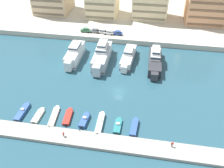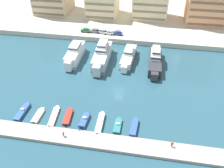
{
  "view_description": "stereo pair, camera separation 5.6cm",
  "coord_description": "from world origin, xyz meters",
  "px_view_note": "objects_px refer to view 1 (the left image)",
  "views": [
    {
      "loc": [
        8.18,
        -60.57,
        48.8
      ],
      "look_at": [
        -2.23,
        0.05,
        2.5
      ],
      "focal_mm": 40.0,
      "sensor_mm": 36.0,
      "label": 1
    },
    {
      "loc": [
        8.23,
        -60.56,
        48.8
      ],
      "look_at": [
        -2.23,
        0.05,
        2.5
      ],
      "focal_mm": 40.0,
      "sensor_mm": 36.0,
      "label": 2
    }
  ],
  "objects_px": {
    "yacht_white_far_left": "(75,54)",
    "motorboat_white_center_right": "(100,123)",
    "pedestrian_near_edge": "(63,134)",
    "pedestrian_mid_deck": "(172,144)",
    "yacht_silver_left": "(102,55)",
    "car_white_center_left": "(109,32)",
    "motorboat_cream_left": "(38,116)",
    "yacht_white_mid_left": "(128,56)",
    "yacht_charcoal_center_left": "(155,60)",
    "car_silver_mid_left": "(102,31)",
    "car_blue_center": "(118,33)",
    "motorboat_blue_center": "(85,120)",
    "motorboat_red_center_left": "(68,117)",
    "car_green_far_left": "(86,30)",
    "car_grey_left": "(95,30)",
    "motorboat_cream_mid_left": "(54,116)",
    "motorboat_blue_far_left": "(22,112)",
    "motorboat_teal_mid_right": "(118,126)",
    "motorboat_blue_right": "(134,127)"
  },
  "relations": [
    {
      "from": "yacht_white_far_left",
      "to": "motorboat_white_center_right",
      "type": "relative_size",
      "value": 2.08
    },
    {
      "from": "pedestrian_near_edge",
      "to": "pedestrian_mid_deck",
      "type": "distance_m",
      "value": 26.56
    },
    {
      "from": "yacht_silver_left",
      "to": "car_white_center_left",
      "type": "relative_size",
      "value": 4.86
    },
    {
      "from": "yacht_white_far_left",
      "to": "motorboat_cream_left",
      "type": "bearing_deg",
      "value": -92.54
    },
    {
      "from": "yacht_white_mid_left",
      "to": "pedestrian_near_edge",
      "type": "xyz_separation_m",
      "value": [
        -11.48,
        -39.76,
        -0.07
      ]
    },
    {
      "from": "yacht_charcoal_center_left",
      "to": "car_silver_mid_left",
      "type": "distance_m",
      "value": 29.46
    },
    {
      "from": "yacht_white_far_left",
      "to": "car_blue_center",
      "type": "bearing_deg",
      "value": 55.04
    },
    {
      "from": "yacht_white_far_left",
      "to": "car_blue_center",
      "type": "height_order",
      "value": "yacht_white_far_left"
    },
    {
      "from": "yacht_white_mid_left",
      "to": "car_white_center_left",
      "type": "height_order",
      "value": "yacht_white_mid_left"
    },
    {
      "from": "motorboat_cream_left",
      "to": "car_silver_mid_left",
      "type": "distance_m",
      "value": 50.98
    },
    {
      "from": "car_white_center_left",
      "to": "yacht_charcoal_center_left",
      "type": "bearing_deg",
      "value": -42.15
    },
    {
      "from": "yacht_white_far_left",
      "to": "motorboat_blue_center",
      "type": "xyz_separation_m",
      "value": [
        11.73,
        -30.78,
        -1.86
      ]
    },
    {
      "from": "yacht_white_far_left",
      "to": "motorboat_red_center_left",
      "type": "relative_size",
      "value": 2.59
    },
    {
      "from": "motorboat_cream_left",
      "to": "car_green_far_left",
      "type": "height_order",
      "value": "car_green_far_left"
    },
    {
      "from": "yacht_white_mid_left",
      "to": "car_grey_left",
      "type": "height_order",
      "value": "yacht_white_mid_left"
    },
    {
      "from": "car_green_far_left",
      "to": "yacht_white_mid_left",
      "type": "bearing_deg",
      "value": -39.53
    },
    {
      "from": "car_blue_center",
      "to": "yacht_charcoal_center_left",
      "type": "bearing_deg",
      "value": -48.21
    },
    {
      "from": "yacht_silver_left",
      "to": "motorboat_cream_mid_left",
      "type": "height_order",
      "value": "yacht_silver_left"
    },
    {
      "from": "motorboat_blue_far_left",
      "to": "motorboat_white_center_right",
      "type": "height_order",
      "value": "same"
    },
    {
      "from": "yacht_charcoal_center_left",
      "to": "car_silver_mid_left",
      "type": "xyz_separation_m",
      "value": [
        -22.91,
        18.49,
        0.89
      ]
    },
    {
      "from": "motorboat_blue_far_left",
      "to": "pedestrian_near_edge",
      "type": "relative_size",
      "value": 4.98
    },
    {
      "from": "motorboat_blue_far_left",
      "to": "pedestrian_near_edge",
      "type": "bearing_deg",
      "value": -25.38
    },
    {
      "from": "motorboat_cream_mid_left",
      "to": "pedestrian_near_edge",
      "type": "xyz_separation_m",
      "value": [
        5.16,
        -6.8,
        1.45
      ]
    },
    {
      "from": "motorboat_teal_mid_right",
      "to": "motorboat_blue_right",
      "type": "bearing_deg",
      "value": 0.88
    },
    {
      "from": "yacht_white_far_left",
      "to": "yacht_white_mid_left",
      "type": "relative_size",
      "value": 1.0
    },
    {
      "from": "motorboat_teal_mid_right",
      "to": "car_grey_left",
      "type": "xyz_separation_m",
      "value": [
        -17.64,
        50.52,
        2.76
      ]
    },
    {
      "from": "yacht_silver_left",
      "to": "yacht_white_mid_left",
      "type": "distance_m",
      "value": 9.71
    },
    {
      "from": "motorboat_white_center_right",
      "to": "motorboat_teal_mid_right",
      "type": "distance_m",
      "value": 4.76
    },
    {
      "from": "yacht_silver_left",
      "to": "pedestrian_near_edge",
      "type": "bearing_deg",
      "value": -93.26
    },
    {
      "from": "yacht_white_far_left",
      "to": "pedestrian_mid_deck",
      "type": "bearing_deg",
      "value": -46.16
    },
    {
      "from": "yacht_white_far_left",
      "to": "car_silver_mid_left",
      "type": "xyz_separation_m",
      "value": [
        6.5,
        19.19,
        0.73
      ]
    },
    {
      "from": "motorboat_red_center_left",
      "to": "car_white_center_left",
      "type": "distance_m",
      "value": 49.03
    },
    {
      "from": "motorboat_red_center_left",
      "to": "car_grey_left",
      "type": "height_order",
      "value": "car_grey_left"
    },
    {
      "from": "motorboat_teal_mid_right",
      "to": "car_silver_mid_left",
      "type": "xyz_separation_m",
      "value": [
        -14.35,
        50.3,
        2.76
      ]
    },
    {
      "from": "motorboat_blue_right",
      "to": "motorboat_blue_center",
      "type": "bearing_deg",
      "value": 178.88
    },
    {
      "from": "motorboat_cream_left",
      "to": "motorboat_cream_mid_left",
      "type": "relative_size",
      "value": 0.76
    },
    {
      "from": "motorboat_red_center_left",
      "to": "motorboat_blue_right",
      "type": "height_order",
      "value": "motorboat_blue_right"
    },
    {
      "from": "yacht_charcoal_center_left",
      "to": "motorboat_blue_far_left",
      "type": "distance_m",
      "value": 47.5
    },
    {
      "from": "motorboat_blue_right",
      "to": "pedestrian_near_edge",
      "type": "relative_size",
      "value": 4.43
    },
    {
      "from": "car_green_far_left",
      "to": "pedestrian_near_edge",
      "type": "xyz_separation_m",
      "value": [
        8.96,
        -56.63,
        -1.33
      ]
    },
    {
      "from": "motorboat_blue_center",
      "to": "motorboat_blue_right",
      "type": "bearing_deg",
      "value": -1.12
    },
    {
      "from": "motorboat_blue_right",
      "to": "yacht_charcoal_center_left",
      "type": "bearing_deg",
      "value": 82.45
    },
    {
      "from": "motorboat_blue_right",
      "to": "car_blue_center",
      "type": "xyz_separation_m",
      "value": [
        -12.03,
        49.9,
        2.62
      ]
    },
    {
      "from": "motorboat_red_center_left",
      "to": "pedestrian_near_edge",
      "type": "bearing_deg",
      "value": -79.73
    },
    {
      "from": "motorboat_cream_mid_left",
      "to": "motorboat_white_center_right",
      "type": "relative_size",
      "value": 1.0
    },
    {
      "from": "motorboat_blue_right",
      "to": "pedestrian_near_edge",
      "type": "bearing_deg",
      "value": -159.45
    },
    {
      "from": "motorboat_white_center_right",
      "to": "motorboat_blue_far_left",
      "type": "bearing_deg",
      "value": 178.51
    },
    {
      "from": "motorboat_teal_mid_right",
      "to": "pedestrian_near_edge",
      "type": "relative_size",
      "value": 3.83
    },
    {
      "from": "motorboat_blue_far_left",
      "to": "motorboat_white_center_right",
      "type": "distance_m",
      "value": 22.41
    },
    {
      "from": "yacht_white_mid_left",
      "to": "car_silver_mid_left",
      "type": "relative_size",
      "value": 4.15
    }
  ]
}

